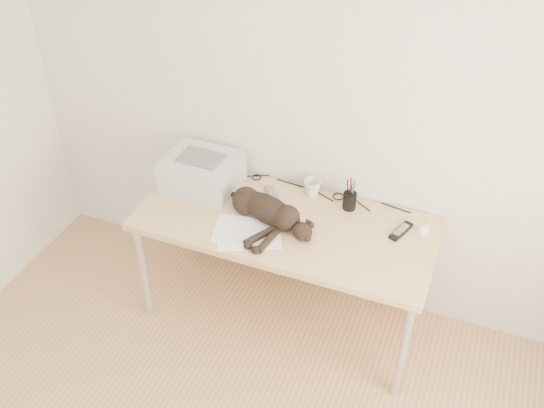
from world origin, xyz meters
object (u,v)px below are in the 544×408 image
at_px(printer, 202,172).
at_px(pen_cup, 350,200).
at_px(mouse, 424,228).
at_px(mug, 312,188).
at_px(cat, 264,210).
at_px(desk, 291,231).

relative_size(printer, pen_cup, 2.19).
bearing_deg(mouse, mug, 173.54).
bearing_deg(printer, mug, 13.41).
bearing_deg(mug, printer, -166.59).
height_order(printer, mug, printer).
distance_m(mug, mouse, 0.66).
distance_m(pen_cup, mouse, 0.42).
bearing_deg(cat, mug, 79.31).
xyz_separation_m(mug, mouse, (0.65, -0.08, -0.03)).
bearing_deg(pen_cup, printer, -173.02).
xyz_separation_m(printer, mouse, (1.26, 0.06, -0.08)).
bearing_deg(printer, cat, -20.00).
bearing_deg(printer, pen_cup, 6.98).
distance_m(printer, mouse, 1.27).
distance_m(cat, pen_cup, 0.48).
height_order(cat, mouse, cat).
xyz_separation_m(pen_cup, mouse, (0.42, -0.04, -0.04)).
bearing_deg(pen_cup, desk, -151.87).
distance_m(printer, pen_cup, 0.85).
xyz_separation_m(mug, pen_cup, (0.23, -0.04, 0.01)).
bearing_deg(desk, mouse, 8.96).
height_order(desk, cat, cat).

